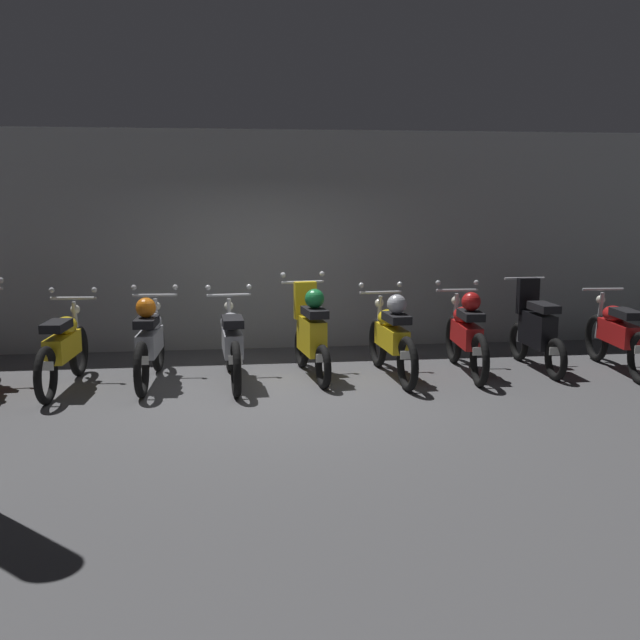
% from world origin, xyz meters
% --- Properties ---
extents(ground_plane, '(80.00, 80.00, 0.00)m').
position_xyz_m(ground_plane, '(0.00, 0.00, 0.00)').
color(ground_plane, '#4C4C4F').
extents(back_wall, '(16.93, 0.30, 3.20)m').
position_xyz_m(back_wall, '(0.00, 2.77, 1.60)').
color(back_wall, gray).
rests_on(back_wall, ground).
extents(motorbike_slot_2, '(0.59, 1.95, 1.15)m').
position_xyz_m(motorbike_slot_2, '(-2.48, 0.56, 0.49)').
color(motorbike_slot_2, black).
rests_on(motorbike_slot_2, ground).
extents(motorbike_slot_3, '(0.59, 1.95, 1.15)m').
position_xyz_m(motorbike_slot_3, '(-1.49, 0.69, 0.53)').
color(motorbike_slot_3, black).
rests_on(motorbike_slot_3, ground).
extents(motorbike_slot_4, '(0.59, 1.95, 1.15)m').
position_xyz_m(motorbike_slot_4, '(-0.50, 0.60, 0.49)').
color(motorbike_slot_4, black).
rests_on(motorbike_slot_4, ground).
extents(motorbike_slot_5, '(0.59, 1.68, 1.29)m').
position_xyz_m(motorbike_slot_5, '(0.49, 0.77, 0.57)').
color(motorbike_slot_5, black).
rests_on(motorbike_slot_5, ground).
extents(motorbike_slot_6, '(0.59, 1.95, 1.15)m').
position_xyz_m(motorbike_slot_6, '(1.49, 0.59, 0.53)').
color(motorbike_slot_6, black).
rests_on(motorbike_slot_6, ground).
extents(motorbike_slot_7, '(0.59, 1.95, 1.15)m').
position_xyz_m(motorbike_slot_7, '(2.48, 0.69, 0.53)').
color(motorbike_slot_7, black).
rests_on(motorbike_slot_7, ground).
extents(motorbike_slot_8, '(0.56, 1.68, 1.18)m').
position_xyz_m(motorbike_slot_8, '(3.47, 0.82, 0.52)').
color(motorbike_slot_8, black).
rests_on(motorbike_slot_8, ground).
extents(motorbike_slot_9, '(0.56, 1.95, 1.03)m').
position_xyz_m(motorbike_slot_9, '(4.47, 0.55, 0.49)').
color(motorbike_slot_9, black).
rests_on(motorbike_slot_9, ground).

